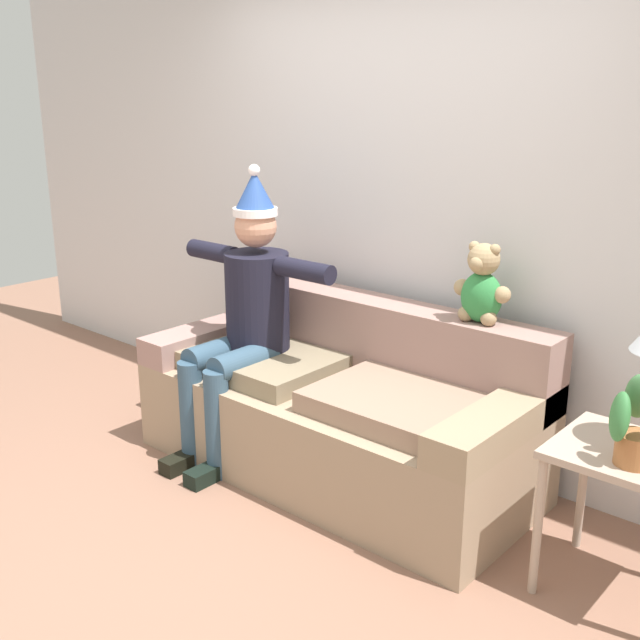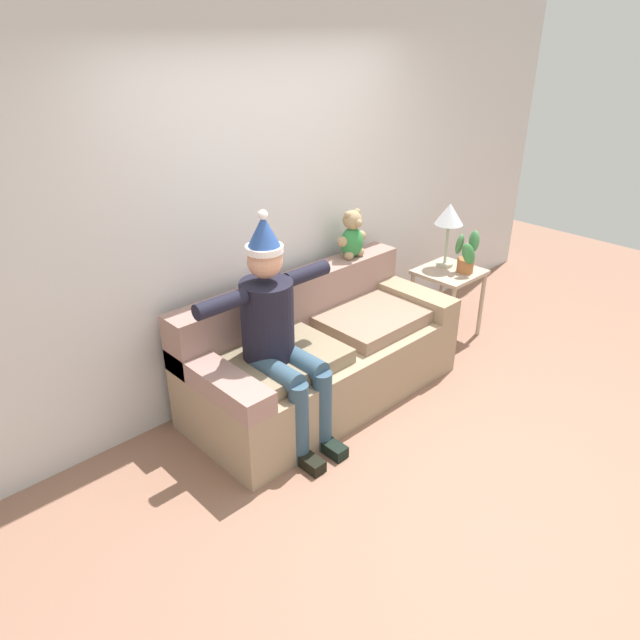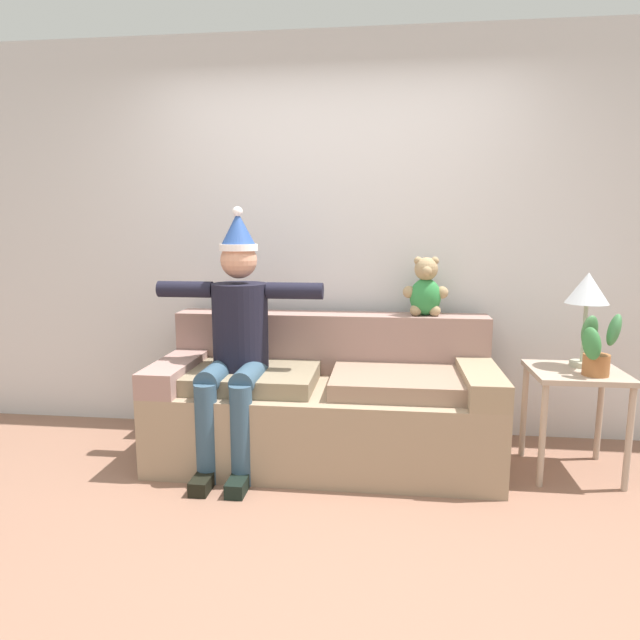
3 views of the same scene
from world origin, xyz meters
name	(u,v)px [view 2 (image 2 of 3)]	position (x,y,z in m)	size (l,w,h in m)	color
ground_plane	(427,457)	(0.00, 0.00, 0.00)	(10.00, 10.00, 0.00)	#8D634F
back_wall	(268,205)	(0.00, 1.55, 1.35)	(7.00, 0.10, 2.70)	silver
couch	(319,354)	(0.00, 1.02, 0.34)	(2.05, 0.90, 0.87)	#9D8469
person_seated	(278,330)	(-0.52, 0.85, 0.79)	(1.02, 0.77, 1.55)	black
teddy_bear	(352,236)	(0.62, 1.30, 1.04)	(0.29, 0.17, 0.38)	#2E813E
side_table	(449,282)	(1.46, 0.94, 0.51)	(0.51, 0.48, 0.62)	tan
table_lamp	(449,217)	(1.52, 1.03, 1.06)	(0.24, 0.24, 0.55)	#B6B498
potted_plant	(466,254)	(1.52, 0.83, 0.78)	(0.24, 0.25, 0.36)	#A26235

